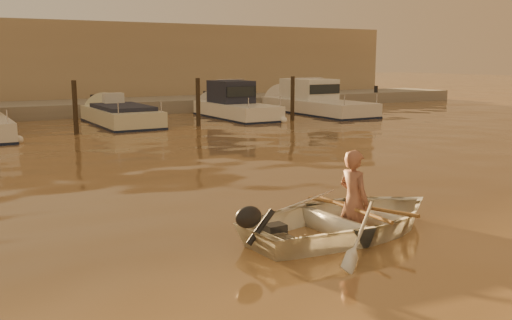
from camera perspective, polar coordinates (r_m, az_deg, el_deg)
ground_plane at (r=9.78m, az=1.75°, el=-6.51°), size 160.00×160.00×0.00m
dinghy at (r=9.35m, az=9.24°, el=-5.74°), size 3.91×2.94×0.77m
person at (r=9.35m, az=9.73°, el=-4.05°), size 0.45×0.64×1.67m
outboard_motor at (r=8.41m, az=1.77°, el=-7.30°), size 0.93×0.47×0.70m
oar_port at (r=9.48m, az=10.36°, el=-4.58°), size 0.66×2.03×0.13m
oar_starboard at (r=9.34m, az=9.49°, el=-4.77°), size 0.25×2.10×0.13m
moored_boat_3 at (r=25.14m, az=-13.34°, el=3.97°), size 2.15×6.18×0.95m
moored_boat_4 at (r=27.21m, az=-1.99°, el=5.53°), size 2.01×6.29×1.75m
moored_boat_5 at (r=29.69m, az=6.09°, el=5.87°), size 2.41×8.04×1.75m
piling_2 at (r=22.36m, az=-17.62°, el=4.78°), size 0.18×0.18×2.20m
piling_3 at (r=23.92m, az=-5.81°, el=5.52°), size 0.18×0.18×2.20m
piling_4 at (r=26.19m, az=3.67°, el=5.94°), size 0.18×0.18×2.20m
fender_c at (r=20.77m, az=-22.63°, el=1.87°), size 0.30×0.30×0.30m
fender_d at (r=23.64m, az=-9.24°, el=3.43°), size 0.30×0.30×0.30m
fender_e at (r=25.33m, az=2.81°, el=3.99°), size 0.30×0.30×0.30m
quay at (r=30.00m, az=-20.36°, el=4.43°), size 52.00×4.00×1.00m
waterfront_building at (r=35.32m, az=-22.12°, el=8.74°), size 46.00×7.00×4.80m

